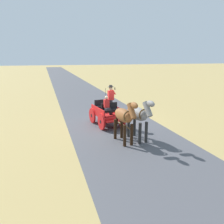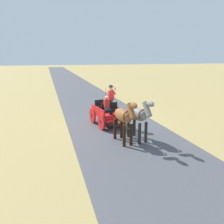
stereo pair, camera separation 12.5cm
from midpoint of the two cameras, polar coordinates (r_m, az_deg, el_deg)
The scene contains 6 objects.
ground_plane at distance 14.28m, azimuth 0.38°, elevation -2.93°, with size 200.00×200.00×0.00m, color tan.
road_surface at distance 14.28m, azimuth 0.38°, elevation -2.91°, with size 5.65×160.00×0.01m, color #4C4C51.
horse_drawn_carriage at distance 13.75m, azimuth -0.98°, elevation -0.07°, with size 1.73×4.51×2.50m.
horse_near_side at distance 11.18m, azimuth 7.03°, elevation -0.76°, with size 0.81×2.15×2.21m.
horse_off_side at distance 10.80m, azimuth 3.39°, elevation -1.21°, with size 0.73×2.14×2.21m.
traffic_cone at distance 17.97m, azimuth 4.84°, elevation 1.37°, with size 0.32×0.32×0.50m, color orange.
Camera 2 is at (3.85, 13.11, 4.14)m, focal length 36.08 mm.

